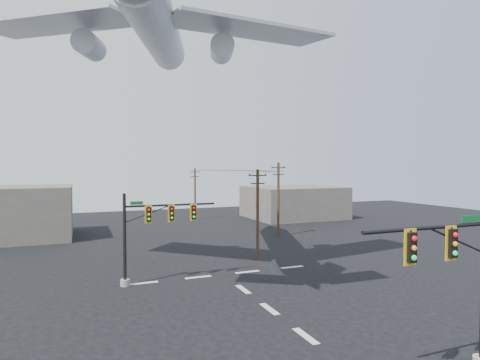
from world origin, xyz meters
name	(u,v)px	position (x,y,z in m)	size (l,w,h in m)	color
ground	(306,336)	(0.00, 0.00, 0.00)	(120.00, 120.00, 0.00)	black
lane_markings	(260,302)	(0.00, 5.33, 0.01)	(14.00, 21.20, 0.01)	beige
signal_mast_near	(462,283)	(3.71, -5.53, 3.75)	(6.46, 0.77, 7.01)	gray
signal_mast_far	(149,232)	(-5.66, 11.75, 3.67)	(6.83, 0.71, 6.44)	gray
utility_pole_a	(258,213)	(4.38, 15.28, 4.21)	(1.60, 0.43, 8.05)	#45311D
utility_pole_b	(278,198)	(11.55, 25.14, 4.57)	(1.77, 0.29, 8.74)	#45311D
utility_pole_c	(195,193)	(6.54, 43.48, 4.17)	(1.63, 0.27, 7.97)	#45311D
power_lines	(243,171)	(8.62, 28.80, 7.76)	(8.70, 28.21, 0.08)	black
airliner	(157,28)	(-4.58, 14.06, 18.75)	(26.20, 28.27, 7.56)	silver
building_right	(293,202)	(22.00, 40.00, 2.50)	(14.00, 12.00, 5.00)	#625D57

